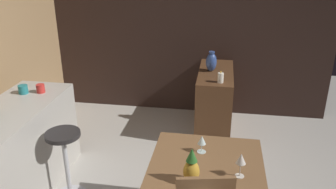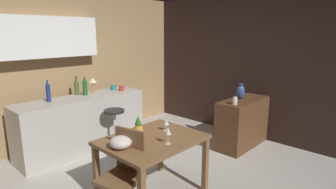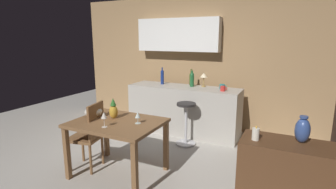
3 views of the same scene
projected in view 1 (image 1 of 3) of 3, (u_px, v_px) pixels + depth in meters
name	position (u px, v px, depth m)	size (l,w,h in m)	color
wall_side_right	(174.00, 24.00, 4.89)	(0.10, 4.40, 2.60)	#33231E
dining_table	(205.00, 184.00, 2.59)	(1.13, 0.87, 0.74)	brown
sideboard_cabinet	(214.00, 100.00, 4.62)	(1.10, 0.44, 0.82)	#56351E
bar_stool	(67.00, 165.00, 3.26)	(0.34, 0.34, 0.73)	#262323
wine_glass_left	(202.00, 141.00, 2.78)	(0.07, 0.07, 0.15)	silver
wine_glass_right	(241.00, 160.00, 2.46)	(0.07, 0.07, 0.19)	silver
pineapple_centerpiece	(191.00, 168.00, 2.41)	(0.12, 0.12, 0.28)	gold
cup_red	(41.00, 88.00, 3.57)	(0.12, 0.08, 0.09)	red
cup_teal	(23.00, 89.00, 3.54)	(0.13, 0.10, 0.09)	teal
pillar_candle_tall	(221.00, 78.00, 4.05)	(0.07, 0.07, 0.14)	white
vase_ceramic_blue	(211.00, 62.00, 4.41)	(0.14, 0.14, 0.26)	#334C8C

